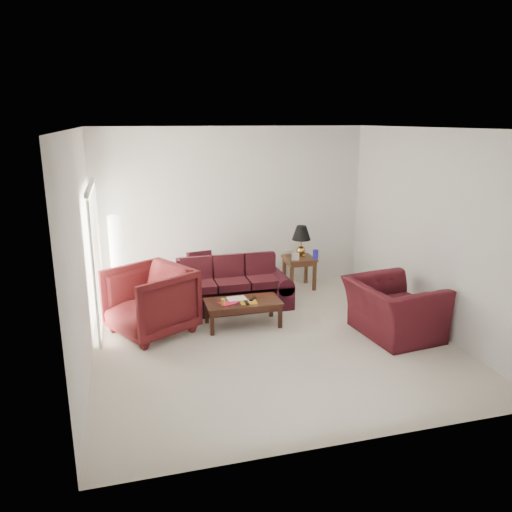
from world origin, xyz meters
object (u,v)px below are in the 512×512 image
Objects in this scene: floor_lamp at (117,262)px; armchair_left at (150,301)px; sofa at (231,284)px; end_table at (299,272)px; coffee_table at (243,313)px; armchair_right at (393,309)px.

floor_lamp is 1.36m from armchair_left.
sofa reaches higher than end_table.
sofa is 1.26× the size of floor_lamp.
coffee_table is at bearing -134.53° from end_table.
sofa is 1.75× the size of coffee_table.
floor_lamp is at bearing 155.34° from coffee_table.
end_table is 0.52× the size of coffee_table.
floor_lamp reaches higher than end_table.
floor_lamp reaches higher than sofa.
end_table is 0.37× the size of floor_lamp.
armchair_right is (3.91, -2.26, -0.39)m from floor_lamp.
sofa is at bearing -155.00° from end_table.
end_table is 0.54× the size of armchair_left.
floor_lamp is 1.45× the size of armchair_left.
sofa is 1.55m from armchair_left.
end_table reaches higher than coffee_table.
end_table is 3.35m from floor_lamp.
armchair_left reaches higher than coffee_table.
armchair_left is at bearing -70.30° from floor_lamp.
sofa is 0.82m from coffee_table.
coffee_table is (0.02, -0.80, -0.21)m from sofa.
armchair_left is (-1.38, -0.71, 0.09)m from sofa.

